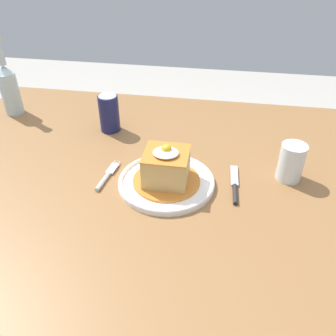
# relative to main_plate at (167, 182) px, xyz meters

# --- Properties ---
(ground_plane) EXTENTS (6.00, 6.00, 0.00)m
(ground_plane) POSITION_rel_main_plate_xyz_m (-0.00, 0.05, -0.76)
(ground_plane) COLOR #B7B2A8
(dining_table) EXTENTS (1.50, 1.03, 0.75)m
(dining_table) POSITION_rel_main_plate_xyz_m (-0.00, 0.05, -0.10)
(dining_table) COLOR olive
(dining_table) RESTS_ON ground_plane
(main_plate) EXTENTS (0.26, 0.26, 0.02)m
(main_plate) POSITION_rel_main_plate_xyz_m (0.00, 0.00, 0.00)
(main_plate) COLOR white
(main_plate) RESTS_ON dining_table
(sandwich_meal) EXTENTS (0.18, 0.18, 0.11)m
(sandwich_meal) POSITION_rel_main_plate_xyz_m (-0.00, -0.00, 0.04)
(sandwich_meal) COLOR orange
(sandwich_meal) RESTS_ON main_plate
(fork) EXTENTS (0.03, 0.14, 0.01)m
(fork) POSITION_rel_main_plate_xyz_m (-0.17, -0.00, -0.00)
(fork) COLOR silver
(fork) RESTS_ON dining_table
(knife) EXTENTS (0.02, 0.17, 0.01)m
(knife) POSITION_rel_main_plate_xyz_m (0.18, 0.00, -0.00)
(knife) COLOR #262628
(knife) RESTS_ON dining_table
(soda_can) EXTENTS (0.07, 0.07, 0.12)m
(soda_can) POSITION_rel_main_plate_xyz_m (-0.24, 0.27, 0.05)
(soda_can) COLOR #191E51
(soda_can) RESTS_ON dining_table
(beer_bottle_clear) EXTENTS (0.06, 0.06, 0.27)m
(beer_bottle_clear) POSITION_rel_main_plate_xyz_m (-0.62, 0.33, 0.09)
(beer_bottle_clear) COLOR #ADC6CC
(beer_bottle_clear) RESTS_ON dining_table
(drinking_glass) EXTENTS (0.07, 0.07, 0.10)m
(drinking_glass) POSITION_rel_main_plate_xyz_m (0.32, 0.08, 0.04)
(drinking_glass) COLOR silver
(drinking_glass) RESTS_ON dining_table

